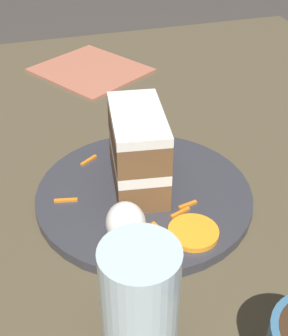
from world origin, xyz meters
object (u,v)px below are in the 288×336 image
Objects in this scene: cake_slice at (138,150)px; menu_card at (91,70)px; plate at (144,195)px; drinking_glass at (140,306)px; orange_garnish at (193,232)px; cream_dollop at (126,223)px.

menu_card is (-0.37, 0.01, -0.06)m from cake_slice.
plate is 0.06m from cake_slice.
drinking_glass is at bearing 51.26° from menu_card.
orange_garnish is (0.10, 0.03, -0.05)m from cake_slice.
cake_slice is at bearing -172.63° from plate.
cake_slice is at bearing 56.13° from menu_card.
menu_card is at bearing -177.87° from orange_garnish.
orange_garnish is 0.50× the size of drinking_glass.
cake_slice is 0.12m from orange_garnish.
plate is at bearing 56.55° from menu_card.
cream_dollop is 0.07m from orange_garnish.
plate is 0.09m from orange_garnish.
menu_card is at bearing 178.30° from plate.
plate is 2.10× the size of cake_slice.
orange_garnish is 0.30× the size of menu_card.
drinking_glass is 0.60× the size of menu_card.
plate is 2.35× the size of drinking_glass.
cake_slice and drinking_glass have the same top height.
drinking_glass reaches higher than plate.
cake_slice is 2.67× the size of cream_dollop.
drinking_glass reaches higher than cream_dollop.
cake_slice is 1.12× the size of drinking_glass.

